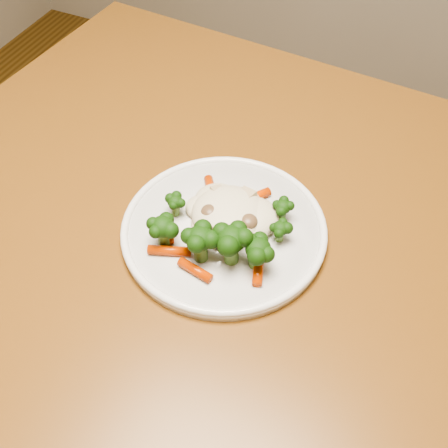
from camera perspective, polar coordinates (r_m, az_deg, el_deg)
name	(u,v)px	position (r m, az deg, el deg)	size (l,w,h in m)	color
dining_table	(305,299)	(0.79, 8.22, -7.56)	(1.25, 0.88, 0.75)	brown
plate	(224,231)	(0.71, 0.00, -0.71)	(0.26, 0.26, 0.01)	white
meal	(224,225)	(0.68, 0.04, -0.15)	(0.17, 0.17, 0.05)	beige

